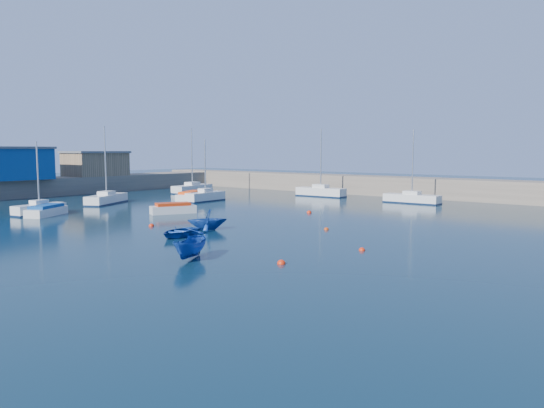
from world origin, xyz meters
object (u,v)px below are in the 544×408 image
Objects in this scene: dinghy_center at (180,232)px; motorboat_0 at (46,211)px; motorboat_1 at (173,208)px; brick_shed_a at (95,164)px; dinghy_right at (190,248)px; sailboat_3 at (206,196)px; sailboat_6 at (412,198)px; sailboat_2 at (107,199)px; sailboat_4 at (192,188)px; dinghy_left at (207,220)px; sailboat_1 at (39,209)px; motorboat_2 at (192,196)px; sailboat_5 at (321,192)px.

motorboat_0 is at bearing 171.71° from dinghy_center.
brick_shed_a is at bearing -174.02° from motorboat_1.
motorboat_0 is 26.38m from dinghy_right.
brick_shed_a is at bearing 176.50° from sailboat_3.
dinghy_center is (41.81, -19.77, -3.74)m from brick_shed_a.
sailboat_6 reaches higher than sailboat_3.
dinghy_right is (4.08, -38.45, 0.07)m from sailboat_6.
sailboat_4 is (-4.42, 17.40, 0.04)m from sailboat_2.
sailboat_4 is 3.10× the size of dinghy_left.
sailboat_1 is 2.12× the size of dinghy_right.
dinghy_center is at bearing -11.77° from sailboat_1.
motorboat_2 is at bearing 39.01° from sailboat_2.
brick_shed_a is 1.40× the size of motorboat_2.
sailboat_1 is 1.43× the size of motorboat_0.
brick_shed_a is 21.30m from motorboat_2.
sailboat_4 is at bearing 80.15° from motorboat_0.
sailboat_4 is at bearing 176.55° from dinghy_left.
sailboat_2 is 2.70× the size of dinghy_right.
sailboat_4 reaches higher than dinghy_left.
brick_shed_a is 0.93× the size of sailboat_6.
sailboat_1 is 28.66m from sailboat_4.
sailboat_5 is at bearing 62.82° from sailboat_1.
sailboat_1 is 20.38m from dinghy_left.
dinghy_center is at bearing -165.36° from sailboat_5.
dinghy_right reaches higher than dinghy_center.
sailboat_6 is 38.67m from dinghy_right.
sailboat_2 reaches higher than dinghy_right.
sailboat_3 is 2.14× the size of dinghy_center.
sailboat_1 reaches higher than brick_shed_a.
sailboat_3 is 2.47× the size of dinghy_left.
brick_shed_a is 1.62× the size of motorboat_0.
sailboat_4 is at bearing 32.49° from brick_shed_a.
sailboat_3 is 24.75m from sailboat_6.
dinghy_left is at bearing -44.15° from sailboat_2.
motorboat_0 is 19.93m from motorboat_2.
motorboat_1 is (30.47, -10.81, -3.60)m from brick_shed_a.
sailboat_5 is at bearing 89.79° from dinghy_right.
sailboat_5 reaches higher than sailboat_1.
dinghy_left reaches higher than motorboat_1.
sailboat_3 reaches higher than dinghy_right.
dinghy_right is at bearing -21.61° from sailboat_1.
sailboat_2 reaches higher than sailboat_6.
motorboat_1 is (7.99, 8.80, 0.01)m from motorboat_0.
motorboat_0 is 1.07× the size of motorboat_1.
sailboat_6 is at bearing 27.21° from motorboat_0.
motorboat_1 is 14.58m from motorboat_2.
sailboat_4 is 40.34m from dinghy_center.
sailboat_4 is at bearing 99.75° from sailboat_6.
sailboat_6 is (44.29, 13.79, -3.52)m from brick_shed_a.
motorboat_1 reaches higher than motorboat_0.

